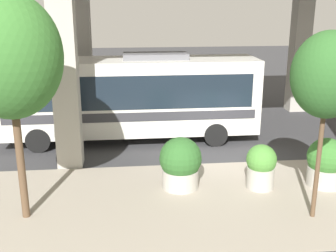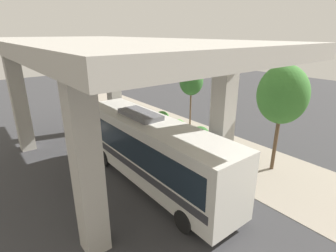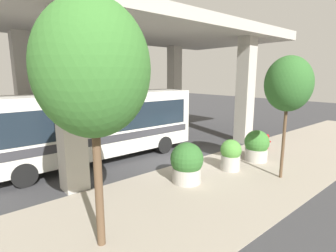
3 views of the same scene
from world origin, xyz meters
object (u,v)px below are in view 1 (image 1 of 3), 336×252
Objects in this scene: bus at (131,94)px; planter_middle at (180,163)px; planter_front at (261,166)px; planter_back at (326,163)px; street_tree_near at (9,57)px; street_tree_far at (328,76)px.

bus is 5.43m from planter_middle.
planter_middle reaches higher than planter_front.
planter_middle reaches higher than planter_back.
street_tree_near is (-1.51, 4.67, 3.74)m from planter_middle.
bus is 6.58× the size of planter_back.
planter_back is (-0.33, -4.83, -0.04)m from planter_middle.
planter_back is 0.26× the size of street_tree_near.
planter_middle is at bearing 56.38° from street_tree_far.
street_tree_near is at bearing 84.19° from street_tree_far.
street_tree_near is (-1.18, 9.49, 3.78)m from planter_back.
planter_back is at bearing -82.92° from street_tree_near.
planter_front is at bearing 24.02° from street_tree_far.
planter_front is at bearing -142.49° from bus.
planter_middle is at bearing 83.34° from planter_front.
street_tree_far reaches higher than planter_back.
street_tree_far is at bearing -155.98° from planter_front.
planter_back is at bearing -90.69° from planter_front.
street_tree_near is (-6.58, 3.16, 2.52)m from bus.
planter_middle is 4.84m from planter_back.
street_tree_far is (-2.01, 1.30, 3.30)m from planter_back.
planter_front is 8.32m from street_tree_near.
street_tree_near is at bearing 154.36° from bus.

